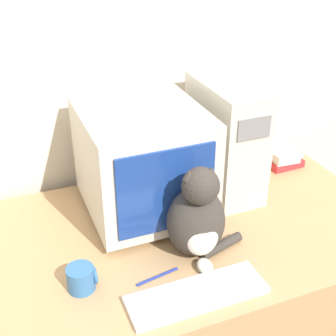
{
  "coord_description": "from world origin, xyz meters",
  "views": [
    {
      "loc": [
        -0.51,
        -0.83,
        1.79
      ],
      "look_at": [
        0.02,
        0.47,
        1.0
      ],
      "focal_mm": 50.0,
      "sensor_mm": 36.0,
      "label": 1
    }
  ],
  "objects_px": {
    "keyboard": "(197,294)",
    "book_stack": "(279,155)",
    "cat": "(198,218)",
    "mug": "(82,278)",
    "pen": "(157,277)",
    "computer_tower": "(225,138)",
    "crt_monitor": "(143,162)"
  },
  "relations": [
    {
      "from": "keyboard",
      "to": "book_stack",
      "type": "bearing_deg",
      "value": 41.7
    },
    {
      "from": "keyboard",
      "to": "cat",
      "type": "bearing_deg",
      "value": 65.53
    },
    {
      "from": "cat",
      "to": "mug",
      "type": "distance_m",
      "value": 0.42
    },
    {
      "from": "keyboard",
      "to": "pen",
      "type": "bearing_deg",
      "value": 123.89
    },
    {
      "from": "book_stack",
      "to": "mug",
      "type": "height_order",
      "value": "same"
    },
    {
      "from": "keyboard",
      "to": "mug",
      "type": "height_order",
      "value": "mug"
    },
    {
      "from": "computer_tower",
      "to": "keyboard",
      "type": "distance_m",
      "value": 0.69
    },
    {
      "from": "cat",
      "to": "pen",
      "type": "height_order",
      "value": "cat"
    },
    {
      "from": "computer_tower",
      "to": "pen",
      "type": "bearing_deg",
      "value": -137.43
    },
    {
      "from": "computer_tower",
      "to": "keyboard",
      "type": "xyz_separation_m",
      "value": [
        -0.37,
        -0.54,
        -0.22
      ]
    },
    {
      "from": "keyboard",
      "to": "crt_monitor",
      "type": "bearing_deg",
      "value": 89.14
    },
    {
      "from": "crt_monitor",
      "to": "computer_tower",
      "type": "height_order",
      "value": "computer_tower"
    },
    {
      "from": "crt_monitor",
      "to": "mug",
      "type": "distance_m",
      "value": 0.5
    },
    {
      "from": "cat",
      "to": "book_stack",
      "type": "distance_m",
      "value": 0.78
    },
    {
      "from": "computer_tower",
      "to": "keyboard",
      "type": "relative_size",
      "value": 1.06
    },
    {
      "from": "book_stack",
      "to": "pen",
      "type": "relative_size",
      "value": 1.3
    },
    {
      "from": "computer_tower",
      "to": "book_stack",
      "type": "distance_m",
      "value": 0.41
    },
    {
      "from": "computer_tower",
      "to": "pen",
      "type": "xyz_separation_m",
      "value": [
        -0.46,
        -0.42,
        -0.23
      ]
    },
    {
      "from": "keyboard",
      "to": "pen",
      "type": "xyz_separation_m",
      "value": [
        -0.08,
        0.12,
        -0.01
      ]
    },
    {
      "from": "crt_monitor",
      "to": "cat",
      "type": "relative_size",
      "value": 1.36
    },
    {
      "from": "book_stack",
      "to": "pen",
      "type": "distance_m",
      "value": 0.95
    },
    {
      "from": "cat",
      "to": "crt_monitor",
      "type": "bearing_deg",
      "value": 110.21
    },
    {
      "from": "computer_tower",
      "to": "cat",
      "type": "xyz_separation_m",
      "value": [
        -0.29,
        -0.35,
        -0.08
      ]
    },
    {
      "from": "crt_monitor",
      "to": "computer_tower",
      "type": "bearing_deg",
      "value": 5.8
    },
    {
      "from": "crt_monitor",
      "to": "keyboard",
      "type": "distance_m",
      "value": 0.55
    },
    {
      "from": "pen",
      "to": "mug",
      "type": "bearing_deg",
      "value": 169.35
    },
    {
      "from": "keyboard",
      "to": "mug",
      "type": "distance_m",
      "value": 0.36
    },
    {
      "from": "pen",
      "to": "mug",
      "type": "xyz_separation_m",
      "value": [
        -0.24,
        0.04,
        0.04
      ]
    },
    {
      "from": "crt_monitor",
      "to": "cat",
      "type": "bearing_deg",
      "value": -76.05
    },
    {
      "from": "keyboard",
      "to": "book_stack",
      "type": "height_order",
      "value": "book_stack"
    },
    {
      "from": "crt_monitor",
      "to": "pen",
      "type": "bearing_deg",
      "value": -103.37
    },
    {
      "from": "cat",
      "to": "pen",
      "type": "relative_size",
      "value": 2.32
    }
  ]
}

